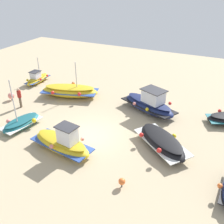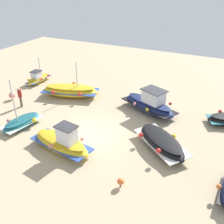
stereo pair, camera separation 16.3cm
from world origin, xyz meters
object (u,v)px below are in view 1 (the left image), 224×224
Objects in this scene: mooring_buoy_0 at (11,96)px; mooring_buoy_1 at (122,181)px; fishing_boat_3 at (70,91)px; fishing_boat_7 at (37,79)px; fishing_boat_1 at (149,104)px; person_walking at (19,96)px; fishing_boat_4 at (162,142)px; fishing_boat_2 at (22,123)px; fishing_boat_0 at (62,143)px.

mooring_buoy_0 is 13.99m from mooring_buoy_1.
fishing_boat_3 is 12.00m from mooring_buoy_1.
fishing_boat_3 is 1.75× the size of fishing_boat_7.
person_walking is (9.91, 3.83, 0.29)m from fishing_boat_1.
person_walking is (12.18, -0.53, 0.50)m from fishing_boat_4.
fishing_boat_1 is 1.18× the size of fishing_boat_4.
fishing_boat_1 is 12.29m from fishing_boat_7.
fishing_boat_2 reaches higher than fishing_boat_4.
mooring_buoy_1 is (-4.60, 1.26, -0.24)m from fishing_boat_0.
fishing_boat_4 is 4.27m from mooring_buoy_1.
fishing_boat_4 is at bearing 36.41° from fishing_boat_0.
fishing_boat_7 is (12.24, -1.06, -0.27)m from fishing_boat_1.
fishing_boat_0 is 4.78m from mooring_buoy_1.
mooring_buoy_0 is (4.02, -3.07, 0.06)m from fishing_boat_2.
fishing_boat_2 is 5.43× the size of mooring_buoy_0.
fishing_boat_3 is 7.84× the size of mooring_buoy_0.
fishing_boat_2 reaches higher than fishing_boat_0.
fishing_boat_1 is 7.39m from fishing_boat_3.
fishing_boat_0 is 8.11m from fishing_boat_3.
person_walking is (6.65, -3.43, 0.39)m from fishing_boat_0.
fishing_boat_7 is at bearing 18.55° from fishing_boat_4.
fishing_boat_7 is at bearing -32.24° from fishing_boat_3.
mooring_buoy_0 is (13.87, -1.19, -0.07)m from fishing_boat_4.
mooring_buoy_1 is at bearing 157.53° from mooring_buoy_0.
fishing_boat_4 is (-9.66, 4.08, -0.06)m from fishing_boat_3.
fishing_boat_1 is at bearing 74.58° from fishing_boat_0.
mooring_buoy_1 is at bearing 119.82° from fishing_boat_3.
fishing_boat_4 is 7.83× the size of mooring_buoy_1.
fishing_boat_0 is at bearing 45.56° from fishing_boat_7.
fishing_boat_7 is at bearing -90.63° from person_walking.
fishing_boat_3 is at bearing 6.53° from fishing_boat_2.
fishing_boat_7 is 4.28m from mooring_buoy_0.
fishing_boat_4 is 13.92m from mooring_buoy_0.
fishing_boat_2 is at bearing 49.83° from fishing_boat_4.
fishing_boat_3 reaches higher than person_walking.
fishing_boat_0 reaches higher than mooring_buoy_0.
fishing_boat_7 is 4.48× the size of mooring_buoy_0.
fishing_boat_2 is at bearing 175.42° from fishing_boat_0.
fishing_boat_2 is at bearing 30.96° from fishing_boat_7.
mooring_buoy_0 is (-0.65, 4.23, -0.01)m from fishing_boat_7.
person_walking reaches higher than fishing_boat_4.
fishing_boat_3 reaches higher than fishing_boat_7.
fishing_boat_3 reaches higher than fishing_boat_1.
fishing_boat_1 is 10.63m from person_walking.
person_walking is at bearing 37.76° from fishing_boat_3.
mooring_buoy_1 is (0.93, 4.16, -0.12)m from fishing_boat_4.
fishing_boat_2 is 6.86× the size of mooring_buoy_1.
person_walking is at bearing 36.53° from fishing_boat_4.
fishing_boat_0 reaches higher than fishing_boat_4.
person_walking reaches higher than mooring_buoy_1.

